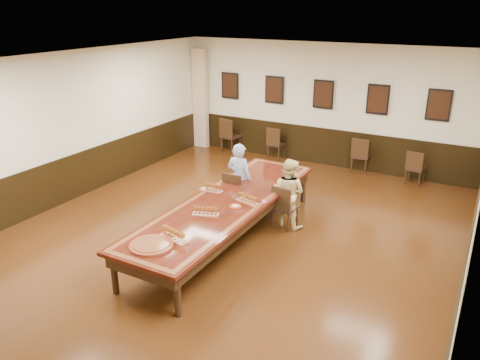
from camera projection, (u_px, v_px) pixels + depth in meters
The scene contains 24 objects.
floor at pixel (227, 239), 8.73m from camera, with size 8.00×10.00×0.02m, color black.
ceiling at pixel (225, 62), 7.58m from camera, with size 8.00×10.00×0.02m, color white.
wall_back at pixel (324, 105), 12.25m from camera, with size 8.00×0.02×3.20m, color beige.
wall_left at pixel (65, 129), 9.98m from camera, with size 0.02×10.00×3.20m, color beige.
wall_right at pixel (480, 201), 6.33m from camera, with size 0.02×10.00×3.20m, color beige.
chair_man at pixel (237, 193), 9.57m from camera, with size 0.44×0.48×0.94m, color black, non-canonical shape.
chair_woman at pixel (286, 206), 9.02m from camera, with size 0.41×0.45×0.88m, color black, non-canonical shape.
spare_chair_a at pixel (231, 135), 13.62m from camera, with size 0.47×0.52×1.01m, color black, non-canonical shape.
spare_chair_b at pixel (277, 143), 13.06m from camera, with size 0.42×0.46×0.91m, color black, non-canonical shape.
spare_chair_c at pixel (361, 155), 11.99m from camera, with size 0.44×0.47×0.93m, color black, non-canonical shape.
spare_chair_d at pixel (416, 167), 11.20m from camera, with size 0.40×0.43×0.85m, color black, non-canonical shape.
person_man at pixel (239, 179), 9.55m from camera, with size 0.55×0.36×1.50m, color #4D76C1.
person_woman at pixel (289, 193), 9.00m from camera, with size 0.68×0.53×1.37m, color #F4DF99.
pink_phone at pixel (264, 201), 8.44m from camera, with size 0.07×0.14×0.01m, color #D74785.
curtain at pixel (200, 99), 13.85m from camera, with size 0.45×0.18×2.90m, color #CAAA8B.
wainscoting at pixel (227, 214), 8.54m from camera, with size 8.00×10.00×1.00m.
conference_table at pixel (227, 208), 8.50m from camera, with size 1.40×5.00×0.76m.
posters at pixel (323, 94), 12.08m from camera, with size 6.14×0.04×0.74m.
flight_a at pixel (212, 188), 8.88m from camera, with size 0.45×0.16×0.17m.
flight_b at pixel (247, 199), 8.37m from camera, with size 0.47×0.25×0.17m.
flight_c at pixel (206, 211), 7.88m from camera, with size 0.47×0.28×0.17m.
flight_d at pixel (173, 234), 7.06m from camera, with size 0.54×0.27×0.19m.
red_plate_grp at pixel (235, 206), 8.22m from camera, with size 0.22×0.22×0.03m.
carved_platter at pixel (151, 245), 6.88m from camera, with size 0.78×0.78×0.05m.
Camera 1 is at (3.99, -6.67, 4.11)m, focal length 35.00 mm.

